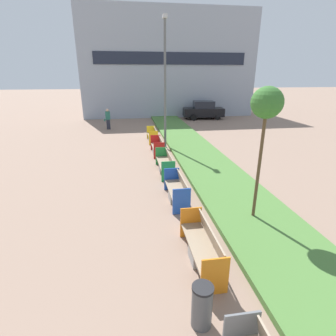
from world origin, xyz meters
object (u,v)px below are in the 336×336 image
at_px(bench_orange_frame, 202,248).
at_px(bench_red_frame, 158,148).
at_px(litter_bin, 202,306).
at_px(street_lamp_post, 165,80).
at_px(pedestrian_walking, 108,119).
at_px(bench_blue_frame, 177,192).
at_px(parked_car_distant, 203,110).
at_px(bench_yellow_frame, 153,136).
at_px(sapling_tree_near, 267,106).
at_px(bench_green_frame, 165,165).

distance_m(bench_orange_frame, bench_red_frame, 9.68).
height_order(litter_bin, street_lamp_post, street_lamp_post).
bearing_deg(pedestrian_walking, street_lamp_post, -60.06).
relative_size(bench_blue_frame, litter_bin, 2.28).
bearing_deg(parked_car_distant, litter_bin, -100.25).
bearing_deg(street_lamp_post, bench_blue_frame, -94.76).
height_order(bench_blue_frame, bench_yellow_frame, same).
xyz_separation_m(litter_bin, pedestrian_walking, (-2.86, 19.49, 0.44)).
bearing_deg(litter_bin, pedestrian_walking, 98.34).
bearing_deg(bench_blue_frame, bench_yellow_frame, 90.02).
xyz_separation_m(bench_blue_frame, sapling_tree_near, (2.20, -1.78, 3.32)).
bearing_deg(litter_bin, parked_car_distant, 73.95).
relative_size(sapling_tree_near, parked_car_distant, 0.97).
distance_m(bench_yellow_frame, street_lamp_post, 4.35).
distance_m(bench_blue_frame, litter_bin, 5.24).
relative_size(street_lamp_post, sapling_tree_near, 1.80).
xyz_separation_m(pedestrian_walking, parked_car_distant, (9.64, 4.10, 0.02)).
bearing_deg(parked_car_distant, bench_blue_frame, -103.06).
bearing_deg(bench_green_frame, litter_bin, -93.54).
bearing_deg(bench_blue_frame, pedestrian_walking, 103.27).
distance_m(bench_orange_frame, bench_yellow_frame, 12.77).
distance_m(bench_blue_frame, bench_red_frame, 6.23).
height_order(bench_red_frame, bench_yellow_frame, same).
bearing_deg(bench_blue_frame, litter_bin, -95.58).
bearing_deg(bench_blue_frame, sapling_tree_near, -38.93).
relative_size(bench_orange_frame, parked_car_distant, 0.51).
height_order(bench_red_frame, litter_bin, bench_red_frame).
xyz_separation_m(bench_orange_frame, bench_red_frame, (-0.00, 9.68, -0.01)).
bearing_deg(bench_red_frame, bench_orange_frame, -89.98).
xyz_separation_m(bench_blue_frame, litter_bin, (-0.51, -5.22, 0.09)).
height_order(bench_orange_frame, litter_bin, bench_orange_frame).
distance_m(bench_yellow_frame, litter_bin, 14.54).
bearing_deg(parked_car_distant, bench_red_frame, -111.54).
bearing_deg(bench_red_frame, pedestrian_walking, 112.71).
height_order(bench_yellow_frame, pedestrian_walking, pedestrian_walking).
bearing_deg(bench_orange_frame, litter_bin, -106.14).
bearing_deg(litter_bin, bench_orange_frame, 73.86).
height_order(bench_yellow_frame, street_lamp_post, street_lamp_post).
bearing_deg(bench_orange_frame, parked_car_distant, 73.96).
distance_m(bench_orange_frame, litter_bin, 1.84).
relative_size(street_lamp_post, parked_car_distant, 1.75).
distance_m(bench_green_frame, litter_bin, 8.32).
relative_size(bench_blue_frame, parked_car_distant, 0.48).
height_order(litter_bin, pedestrian_walking, pedestrian_walking).
bearing_deg(pedestrian_walking, sapling_tree_near, -70.87).
xyz_separation_m(bench_orange_frame, bench_blue_frame, (-0.00, 3.45, -0.01)).
relative_size(bench_red_frame, parked_car_distant, 0.45).
xyz_separation_m(bench_yellow_frame, sapling_tree_near, (2.20, -11.09, 3.33)).
relative_size(street_lamp_post, pedestrian_walking, 4.35).
height_order(bench_orange_frame, pedestrian_walking, pedestrian_walking).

